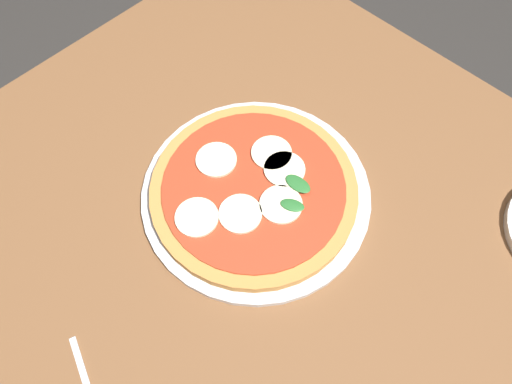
% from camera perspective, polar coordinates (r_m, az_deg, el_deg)
% --- Properties ---
extents(ground_plane, '(6.00, 6.00, 0.00)m').
position_cam_1_polar(ground_plane, '(1.42, 1.45, -18.51)').
color(ground_plane, '#2D2B28').
extents(dining_table, '(1.20, 1.06, 0.72)m').
position_cam_1_polar(dining_table, '(0.81, 2.45, -10.39)').
color(dining_table, brown).
rests_on(dining_table, ground_plane).
extents(serving_tray, '(0.37, 0.37, 0.01)m').
position_cam_1_polar(serving_tray, '(0.76, 0.00, -0.15)').
color(serving_tray, silver).
rests_on(serving_tray, dining_table).
extents(pizza, '(0.33, 0.33, 0.03)m').
position_cam_1_polar(pizza, '(0.74, -0.29, 0.32)').
color(pizza, '#C6843F').
rests_on(pizza, serving_tray).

